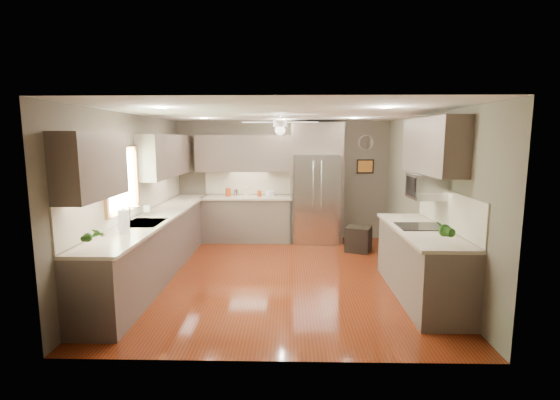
{
  "coord_description": "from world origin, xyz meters",
  "views": [
    {
      "loc": [
        0.14,
        -6.13,
        2.12
      ],
      "look_at": [
        -0.01,
        0.6,
        1.11
      ],
      "focal_mm": 26.0,
      "sensor_mm": 36.0,
      "label": 1
    }
  ],
  "objects_px": {
    "canister_a": "(228,192)",
    "paper_towel": "(124,222)",
    "canister_c": "(246,192)",
    "soap_bottle": "(148,208)",
    "refrigerator": "(316,185)",
    "potted_plant_left": "(94,236)",
    "potted_plant_right": "(444,230)",
    "canister_b": "(236,193)",
    "microwave": "(426,186)",
    "canister_d": "(259,194)",
    "bowl": "(270,195)",
    "stool": "(358,239)"
  },
  "relations": [
    {
      "from": "canister_a",
      "to": "bowl",
      "type": "relative_size",
      "value": 0.79
    },
    {
      "from": "potted_plant_right",
      "to": "microwave",
      "type": "height_order",
      "value": "microwave"
    },
    {
      "from": "canister_d",
      "to": "refrigerator",
      "type": "distance_m",
      "value": 1.19
    },
    {
      "from": "refrigerator",
      "to": "potted_plant_left",
      "type": "bearing_deg",
      "value": -122.95
    },
    {
      "from": "potted_plant_left",
      "to": "stool",
      "type": "height_order",
      "value": "potted_plant_left"
    },
    {
      "from": "canister_d",
      "to": "potted_plant_left",
      "type": "height_order",
      "value": "potted_plant_left"
    },
    {
      "from": "canister_b",
      "to": "refrigerator",
      "type": "bearing_deg",
      "value": -2.18
    },
    {
      "from": "canister_a",
      "to": "potted_plant_left",
      "type": "distance_m",
      "value": 4.23
    },
    {
      "from": "soap_bottle",
      "to": "potted_plant_right",
      "type": "xyz_separation_m",
      "value": [
        3.99,
        -1.71,
        0.06
      ]
    },
    {
      "from": "canister_c",
      "to": "potted_plant_right",
      "type": "xyz_separation_m",
      "value": [
        2.65,
        -3.79,
        0.07
      ]
    },
    {
      "from": "soap_bottle",
      "to": "paper_towel",
      "type": "relative_size",
      "value": 0.61
    },
    {
      "from": "canister_b",
      "to": "microwave",
      "type": "height_order",
      "value": "microwave"
    },
    {
      "from": "potted_plant_left",
      "to": "stool",
      "type": "distance_m",
      "value": 4.88
    },
    {
      "from": "stool",
      "to": "bowl",
      "type": "bearing_deg",
      "value": 155.65
    },
    {
      "from": "refrigerator",
      "to": "potted_plant_right",
      "type": "bearing_deg",
      "value": -72.27
    },
    {
      "from": "microwave",
      "to": "stool",
      "type": "distance_m",
      "value": 2.4
    },
    {
      "from": "canister_a",
      "to": "canister_d",
      "type": "relative_size",
      "value": 1.36
    },
    {
      "from": "canister_b",
      "to": "microwave",
      "type": "distance_m",
      "value": 4.1
    },
    {
      "from": "bowl",
      "to": "microwave",
      "type": "distance_m",
      "value": 3.61
    },
    {
      "from": "bowl",
      "to": "potted_plant_left",
      "type": "bearing_deg",
      "value": -112.42
    },
    {
      "from": "microwave",
      "to": "stool",
      "type": "height_order",
      "value": "microwave"
    },
    {
      "from": "canister_d",
      "to": "potted_plant_left",
      "type": "xyz_separation_m",
      "value": [
        -1.48,
        -4.12,
        0.1
      ]
    },
    {
      "from": "canister_d",
      "to": "soap_bottle",
      "type": "distance_m",
      "value": 2.62
    },
    {
      "from": "bowl",
      "to": "refrigerator",
      "type": "xyz_separation_m",
      "value": [
        0.95,
        -0.05,
        0.22
      ]
    },
    {
      "from": "canister_a",
      "to": "paper_towel",
      "type": "height_order",
      "value": "paper_towel"
    },
    {
      "from": "canister_a",
      "to": "refrigerator",
      "type": "relative_size",
      "value": 0.07
    },
    {
      "from": "canister_d",
      "to": "bowl",
      "type": "height_order",
      "value": "canister_d"
    },
    {
      "from": "bowl",
      "to": "refrigerator",
      "type": "distance_m",
      "value": 0.97
    },
    {
      "from": "canister_c",
      "to": "soap_bottle",
      "type": "xyz_separation_m",
      "value": [
        -1.34,
        -2.08,
        0.01
      ]
    },
    {
      "from": "canister_a",
      "to": "paper_towel",
      "type": "distance_m",
      "value": 3.45
    },
    {
      "from": "canister_c",
      "to": "canister_d",
      "type": "height_order",
      "value": "canister_c"
    },
    {
      "from": "paper_towel",
      "to": "canister_c",
      "type": "bearing_deg",
      "value": 70.15
    },
    {
      "from": "bowl",
      "to": "paper_towel",
      "type": "xyz_separation_m",
      "value": [
        -1.71,
        -3.34,
        0.11
      ]
    },
    {
      "from": "canister_c",
      "to": "microwave",
      "type": "bearing_deg",
      "value": -44.65
    },
    {
      "from": "stool",
      "to": "potted_plant_right",
      "type": "bearing_deg",
      "value": -81.92
    },
    {
      "from": "potted_plant_right",
      "to": "refrigerator",
      "type": "relative_size",
      "value": 0.13
    },
    {
      "from": "canister_c",
      "to": "bowl",
      "type": "distance_m",
      "value": 0.51
    },
    {
      "from": "soap_bottle",
      "to": "bowl",
      "type": "relative_size",
      "value": 0.9
    },
    {
      "from": "canister_d",
      "to": "refrigerator",
      "type": "bearing_deg",
      "value": -1.14
    },
    {
      "from": "potted_plant_right",
      "to": "canister_a",
      "type": "bearing_deg",
      "value": 128.48
    },
    {
      "from": "canister_b",
      "to": "canister_a",
      "type": "bearing_deg",
      "value": -176.09
    },
    {
      "from": "canister_b",
      "to": "microwave",
      "type": "xyz_separation_m",
      "value": [
        2.99,
        -2.77,
        0.47
      ]
    },
    {
      "from": "bowl",
      "to": "stool",
      "type": "xyz_separation_m",
      "value": [
        1.72,
        -0.78,
        -0.73
      ]
    },
    {
      "from": "refrigerator",
      "to": "paper_towel",
      "type": "relative_size",
      "value": 7.44
    },
    {
      "from": "canister_a",
      "to": "canister_b",
      "type": "distance_m",
      "value": 0.16
    },
    {
      "from": "canister_a",
      "to": "stool",
      "type": "height_order",
      "value": "canister_a"
    },
    {
      "from": "canister_b",
      "to": "microwave",
      "type": "bearing_deg",
      "value": -42.86
    },
    {
      "from": "potted_plant_left",
      "to": "canister_a",
      "type": "bearing_deg",
      "value": 78.7
    },
    {
      "from": "refrigerator",
      "to": "microwave",
      "type": "xyz_separation_m",
      "value": [
        1.33,
        -2.71,
        0.29
      ]
    },
    {
      "from": "stool",
      "to": "canister_a",
      "type": "bearing_deg",
      "value": 163.23
    }
  ]
}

